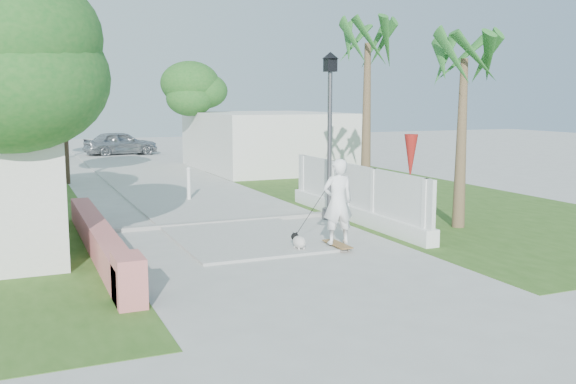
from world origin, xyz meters
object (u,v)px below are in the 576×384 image
parked_car (121,143)px  patio_umbrella (411,158)px  bollard (189,183)px  dog (299,241)px  street_lamp (330,129)px  skateboarder (332,205)px

parked_car → patio_umbrella: bearing=-180.0°
bollard → patio_umbrella: bearing=-50.1°
dog → street_lamp: bearing=49.0°
bollard → skateboarder: skateboarder is taller
street_lamp → skateboarder: size_ratio=2.27×
bollard → parked_car: size_ratio=0.27×
street_lamp → parked_car: 22.67m
street_lamp → skateboarder: street_lamp is taller
bollard → skateboarder: (1.17, -7.65, 0.39)m
dog → parked_car: size_ratio=0.14×
street_lamp → dog: 4.38m
dog → bollard: bearing=89.0°
bollard → parked_car: parked_car is taller
dog → patio_umbrella: bearing=21.7°
patio_umbrella → skateboarder: bearing=-148.0°
street_lamp → patio_umbrella: street_lamp is taller
skateboarder → dog: 1.06m
street_lamp → skateboarder: (-1.53, -3.15, -1.45)m
skateboarder → patio_umbrella: bearing=-142.1°
bollard → dog: (0.44, -7.53, -0.37)m
street_lamp → patio_umbrella: size_ratio=1.93×
dog → parked_car: 25.55m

